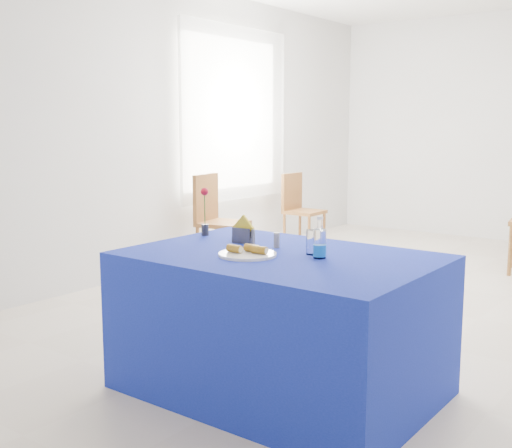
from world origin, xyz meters
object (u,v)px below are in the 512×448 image
at_px(plate, 248,254).
at_px(chair_win_a, 215,215).
at_px(blue_table, 280,323).
at_px(water_bottle, 320,244).
at_px(chair_win_b, 299,205).

bearing_deg(plate, chair_win_a, 133.78).
relative_size(blue_table, water_bottle, 7.44).
bearing_deg(chair_win_a, chair_win_b, -11.94).
relative_size(chair_win_a, chair_win_b, 1.09).
bearing_deg(blue_table, chair_win_a, 137.20).
bearing_deg(chair_win_a, blue_table, -143.28).
relative_size(plate, water_bottle, 1.42).
distance_m(plate, chair_win_a, 3.02).
relative_size(blue_table, chair_win_b, 1.82).
height_order(chair_win_a, chair_win_b, chair_win_a).
relative_size(plate, chair_win_b, 0.35).
height_order(water_bottle, chair_win_b, water_bottle).
distance_m(water_bottle, chair_win_b, 4.20).
height_order(water_bottle, chair_win_a, water_bottle).
height_order(plate, chair_win_b, chair_win_b).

